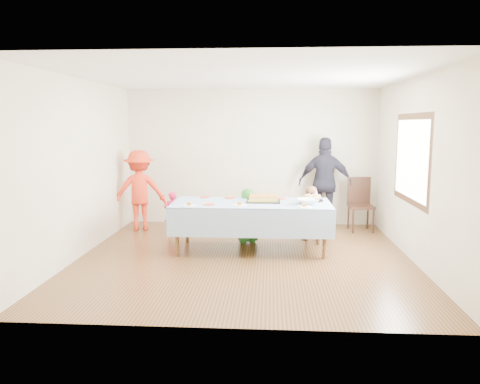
% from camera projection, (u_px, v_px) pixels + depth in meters
% --- Properties ---
extents(ground, '(5.00, 5.00, 0.00)m').
position_uv_depth(ground, '(244.00, 257.00, 7.12)').
color(ground, '#462914').
rests_on(ground, ground).
extents(room_walls, '(5.04, 5.04, 2.72)m').
position_uv_depth(room_walls, '(248.00, 141.00, 6.86)').
color(room_walls, beige).
rests_on(room_walls, ground).
extents(party_table, '(2.50, 1.10, 0.78)m').
position_uv_depth(party_table, '(251.00, 206.00, 7.44)').
color(party_table, '#50311B').
rests_on(party_table, ground).
extents(birthday_cake, '(0.53, 0.41, 0.09)m').
position_uv_depth(birthday_cake, '(263.00, 199.00, 7.50)').
color(birthday_cake, black).
rests_on(birthday_cake, party_table).
extents(rolls_tray, '(0.36, 0.36, 0.11)m').
position_uv_depth(rolls_tray, '(312.00, 198.00, 7.56)').
color(rolls_tray, black).
rests_on(rolls_tray, party_table).
extents(punch_bowl, '(0.35, 0.35, 0.09)m').
position_uv_depth(punch_bowl, '(308.00, 201.00, 7.25)').
color(punch_bowl, silver).
rests_on(punch_bowl, party_table).
extents(party_hat, '(0.11, 0.11, 0.18)m').
position_uv_depth(party_hat, '(316.00, 193.00, 7.80)').
color(party_hat, white).
rests_on(party_hat, party_table).
extents(fork_pile, '(0.24, 0.18, 0.07)m').
position_uv_depth(fork_pile, '(294.00, 203.00, 7.18)').
color(fork_pile, white).
rests_on(fork_pile, party_table).
extents(plate_red_far_a, '(0.17, 0.17, 0.01)m').
position_uv_depth(plate_red_far_a, '(205.00, 197.00, 7.92)').
color(plate_red_far_a, red).
rests_on(plate_red_far_a, party_table).
extents(plate_red_far_b, '(0.19, 0.19, 0.01)m').
position_uv_depth(plate_red_far_b, '(230.00, 198.00, 7.85)').
color(plate_red_far_b, red).
rests_on(plate_red_far_b, party_table).
extents(plate_red_far_c, '(0.20, 0.20, 0.01)m').
position_uv_depth(plate_red_far_c, '(260.00, 198.00, 7.85)').
color(plate_red_far_c, red).
rests_on(plate_red_far_c, party_table).
extents(plate_red_far_d, '(0.18, 0.18, 0.01)m').
position_uv_depth(plate_red_far_d, '(281.00, 199.00, 7.77)').
color(plate_red_far_d, red).
rests_on(plate_red_far_d, party_table).
extents(plate_red_near, '(0.18, 0.18, 0.01)m').
position_uv_depth(plate_red_near, '(209.00, 204.00, 7.20)').
color(plate_red_near, red).
rests_on(plate_red_near, party_table).
extents(plate_white_left, '(0.21, 0.21, 0.01)m').
position_uv_depth(plate_white_left, '(189.00, 206.00, 7.10)').
color(plate_white_left, white).
rests_on(plate_white_left, party_table).
extents(plate_white_mid, '(0.23, 0.23, 0.01)m').
position_uv_depth(plate_white_mid, '(239.00, 205.00, 7.13)').
color(plate_white_mid, white).
rests_on(plate_white_mid, party_table).
extents(plate_white_right, '(0.23, 0.23, 0.01)m').
position_uv_depth(plate_white_right, '(304.00, 207.00, 6.99)').
color(plate_white_right, white).
rests_on(plate_white_right, party_table).
extents(dining_chair, '(0.47, 0.47, 1.01)m').
position_uv_depth(dining_chair, '(360.00, 201.00, 8.89)').
color(dining_chair, black).
rests_on(dining_chair, ground).
extents(toddler_left, '(0.35, 0.29, 0.81)m').
position_uv_depth(toddler_left, '(172.00, 214.00, 8.47)').
color(toddler_left, '#D91B49').
rests_on(toddler_left, ground).
extents(toddler_mid, '(0.53, 0.42, 0.94)m').
position_uv_depth(toddler_mid, '(248.00, 216.00, 7.94)').
color(toddler_mid, '#256D24').
rests_on(toddler_mid, ground).
extents(toddler_right, '(0.51, 0.42, 0.95)m').
position_uv_depth(toddler_right, '(309.00, 213.00, 8.15)').
color(toddler_right, tan).
rests_on(toddler_right, ground).
extents(adult_left, '(1.10, 0.80, 1.52)m').
position_uv_depth(adult_left, '(140.00, 190.00, 8.90)').
color(adult_left, red).
rests_on(adult_left, ground).
extents(adult_right, '(1.09, 0.58, 1.76)m').
position_uv_depth(adult_right, '(325.00, 183.00, 9.07)').
color(adult_right, '#272736').
rests_on(adult_right, ground).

